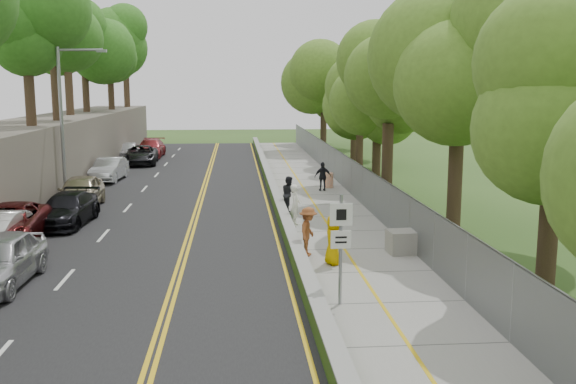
# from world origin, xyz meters

# --- Properties ---
(ground) EXTENTS (140.00, 140.00, 0.00)m
(ground) POSITION_xyz_m (0.00, 0.00, 0.00)
(ground) COLOR #33511E
(ground) RESTS_ON ground
(road) EXTENTS (11.20, 66.00, 0.04)m
(road) POSITION_xyz_m (-5.40, 15.00, 0.02)
(road) COLOR black
(road) RESTS_ON ground
(sidewalk) EXTENTS (4.20, 66.00, 0.05)m
(sidewalk) POSITION_xyz_m (2.55, 15.00, 0.03)
(sidewalk) COLOR gray
(sidewalk) RESTS_ON ground
(jersey_barrier) EXTENTS (0.42, 66.00, 0.60)m
(jersey_barrier) POSITION_xyz_m (0.25, 15.00, 0.30)
(jersey_barrier) COLOR #63C620
(jersey_barrier) RESTS_ON ground
(rock_embankment) EXTENTS (5.00, 66.00, 4.00)m
(rock_embankment) POSITION_xyz_m (-13.50, 15.00, 2.00)
(rock_embankment) COLOR #595147
(rock_embankment) RESTS_ON ground
(chainlink_fence) EXTENTS (0.04, 66.00, 2.00)m
(chainlink_fence) POSITION_xyz_m (4.65, 15.00, 1.00)
(chainlink_fence) COLOR slate
(chainlink_fence) RESTS_ON ground
(trees_fenceside) EXTENTS (7.00, 66.00, 14.00)m
(trees_fenceside) POSITION_xyz_m (7.00, 15.00, 7.00)
(trees_fenceside) COLOR olive
(trees_fenceside) RESTS_ON ground
(streetlight) EXTENTS (2.52, 0.22, 8.00)m
(streetlight) POSITION_xyz_m (-10.46, 14.00, 4.64)
(streetlight) COLOR gray
(streetlight) RESTS_ON ground
(signpost) EXTENTS (0.62, 0.09, 3.10)m
(signpost) POSITION_xyz_m (1.05, -3.02, 1.96)
(signpost) COLOR gray
(signpost) RESTS_ON sidewalk
(construction_barrel) EXTENTS (0.54, 0.54, 0.88)m
(construction_barrel) POSITION_xyz_m (3.72, 17.51, 0.49)
(construction_barrel) COLOR orange
(construction_barrel) RESTS_ON sidewalk
(concrete_block) EXTENTS (1.30, 1.02, 0.83)m
(concrete_block) POSITION_xyz_m (4.30, 2.27, 0.46)
(concrete_block) COLOR gray
(concrete_block) RESTS_ON sidewalk
(car_2) EXTENTS (2.82, 5.55, 1.50)m
(car_2) POSITION_xyz_m (-10.60, 5.03, 0.79)
(car_2) COLOR #4F0F10
(car_2) RESTS_ON road
(car_3) EXTENTS (2.27, 4.88, 1.38)m
(car_3) POSITION_xyz_m (-9.17, 8.23, 0.73)
(car_3) COLOR black
(car_3) RESTS_ON road
(car_4) EXTENTS (2.08, 4.82, 1.62)m
(car_4) POSITION_xyz_m (-9.51, 12.18, 0.85)
(car_4) COLOR tan
(car_4) RESTS_ON road
(car_5) EXTENTS (1.86, 4.54, 1.46)m
(car_5) POSITION_xyz_m (-9.88, 21.47, 0.77)
(car_5) COLOR silver
(car_5) RESTS_ON road
(car_6) EXTENTS (2.71, 5.32, 1.44)m
(car_6) POSITION_xyz_m (-9.10, 30.14, 0.76)
(car_6) COLOR black
(car_6) RESTS_ON road
(car_7) EXTENTS (2.22, 5.27, 1.52)m
(car_7) POSITION_xyz_m (-9.00, 35.13, 0.80)
(car_7) COLOR maroon
(car_7) RESTS_ON road
(car_8) EXTENTS (2.15, 4.46, 1.47)m
(car_8) POSITION_xyz_m (-10.60, 33.65, 0.77)
(car_8) COLOR silver
(car_8) RESTS_ON road
(painter_0) EXTENTS (0.74, 0.94, 1.69)m
(painter_0) POSITION_xyz_m (1.45, 1.00, 0.89)
(painter_0) COLOR #CE9D00
(painter_0) RESTS_ON sidewalk
(painter_1) EXTENTS (0.61, 0.76, 1.81)m
(painter_1) POSITION_xyz_m (0.75, 7.18, 0.95)
(painter_1) COLOR white
(painter_1) RESTS_ON sidewalk
(painter_2) EXTENTS (0.81, 0.95, 1.72)m
(painter_2) POSITION_xyz_m (0.75, 10.40, 0.91)
(painter_2) COLOR black
(painter_2) RESTS_ON sidewalk
(painter_3) EXTENTS (0.98, 1.28, 1.76)m
(painter_3) POSITION_xyz_m (0.75, 2.23, 0.93)
(painter_3) COLOR brown
(painter_3) RESTS_ON sidewalk
(person_far) EXTENTS (1.00, 0.47, 1.66)m
(person_far) POSITION_xyz_m (3.20, 16.35, 0.88)
(person_far) COLOR black
(person_far) RESTS_ON sidewalk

